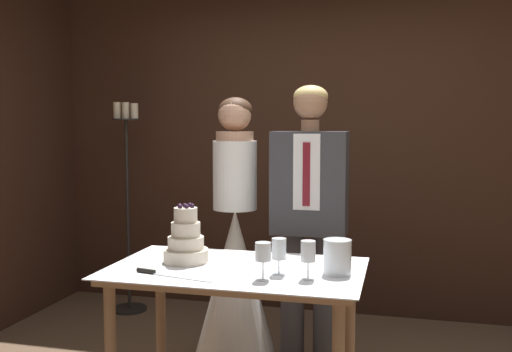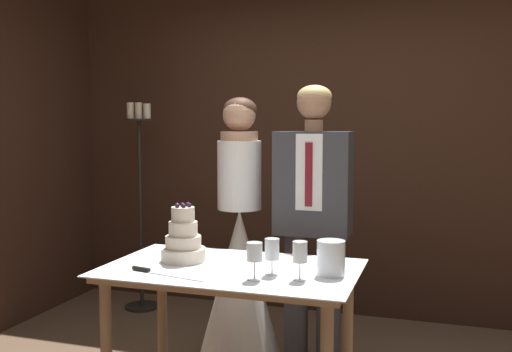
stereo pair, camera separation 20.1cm
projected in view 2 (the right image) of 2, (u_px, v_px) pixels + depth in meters
The scene contains 11 objects.
wall_back at pixel (339, 130), 4.53m from camera, with size 4.75×0.12×2.94m, color #382116.
cake_table at pixel (231, 288), 2.84m from camera, with size 1.26×0.76×0.81m.
tiered_cake at pixel (183, 241), 2.96m from camera, with size 0.23×0.23×0.31m.
cake_knife at pixel (153, 272), 2.72m from camera, with size 0.41×0.11×0.02m.
wine_glass_near at pixel (272, 250), 2.68m from camera, with size 0.07×0.07×0.17m.
wine_glass_middle at pixel (300, 254), 2.59m from camera, with size 0.07×0.07×0.18m.
wine_glass_far at pixel (255, 254), 2.59m from camera, with size 0.07×0.07×0.17m.
hurricane_candle at pixel (331, 259), 2.67m from camera, with size 0.13×0.13×0.17m.
bride at pixel (240, 263), 3.68m from camera, with size 0.54×0.54×1.69m.
groom at pixel (313, 209), 3.50m from camera, with size 0.46×0.25×1.75m.
candle_stand at pixel (140, 204), 4.66m from camera, with size 0.28×0.28×1.69m.
Camera 2 is at (0.77, -2.58, 1.51)m, focal length 40.00 mm.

